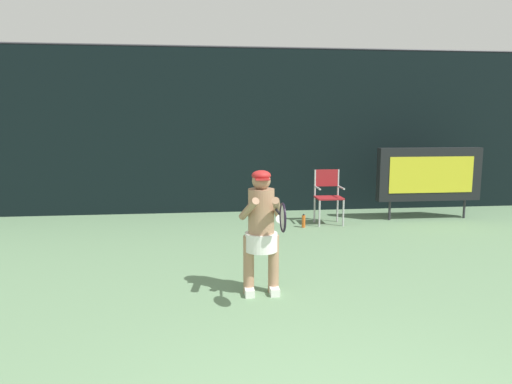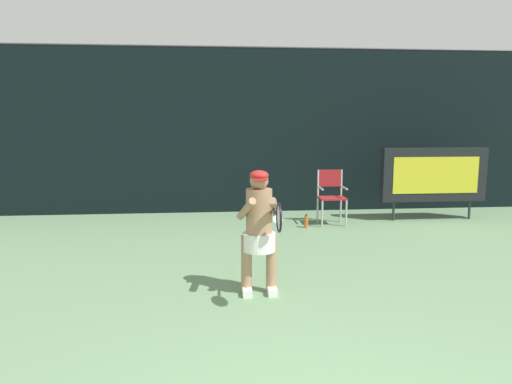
% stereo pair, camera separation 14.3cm
% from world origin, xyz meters
% --- Properties ---
extents(backdrop_screen, '(18.00, 0.12, 3.66)m').
position_xyz_m(backdrop_screen, '(0.00, 8.50, 1.81)').
color(backdrop_screen, black).
rests_on(backdrop_screen, ground).
extents(scoreboard, '(2.20, 0.21, 1.50)m').
position_xyz_m(scoreboard, '(3.82, 7.19, 0.95)').
color(scoreboard, black).
rests_on(scoreboard, ground).
extents(umpire_chair, '(0.52, 0.44, 1.08)m').
position_xyz_m(umpire_chair, '(1.62, 7.01, 0.62)').
color(umpire_chair, '#B7B7BC').
rests_on(umpire_chair, ground).
extents(water_bottle, '(0.07, 0.07, 0.27)m').
position_xyz_m(water_bottle, '(1.07, 6.71, 0.12)').
color(water_bottle, '#D15F20').
rests_on(water_bottle, ground).
extents(tennis_player, '(0.53, 0.61, 1.49)m').
position_xyz_m(tennis_player, '(-0.19, 3.32, 0.82)').
color(tennis_player, white).
rests_on(tennis_player, ground).
extents(tennis_racket, '(0.03, 0.60, 0.31)m').
position_xyz_m(tennis_racket, '(-0.06, 2.66, 1.07)').
color(tennis_racket, black).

